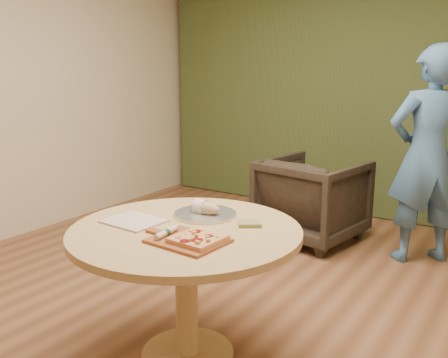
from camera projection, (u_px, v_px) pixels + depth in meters
room_shell at (206, 100)px, 2.75m from camera, size 5.04×6.04×2.84m
curtain at (369, 83)px, 5.12m from camera, size 4.80×0.14×2.78m
pedestal_table at (186, 253)px, 2.65m from camera, size 1.23×1.23×0.75m
pizza_paddle at (186, 240)px, 2.42m from camera, size 0.46×0.30×0.01m
flatbread_pizza at (198, 239)px, 2.38m from camera, size 0.23×0.23×0.04m
cutlery_roll at (166, 232)px, 2.47m from camera, size 0.04×0.20×0.03m
newspaper at (134, 221)px, 2.72m from camera, size 0.32×0.27×0.01m
serving_tray at (205, 214)px, 2.84m from camera, size 0.36×0.36×0.02m
bread_roll at (204, 208)px, 2.84m from camera, size 0.19×0.09×0.09m
green_packet at (250, 223)px, 2.67m from camera, size 0.16×0.15×0.02m
armchair at (312, 195)px, 4.56m from camera, size 0.93×0.89×0.84m
person_standing at (426, 156)px, 3.98m from camera, size 0.76×0.73×1.75m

